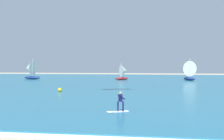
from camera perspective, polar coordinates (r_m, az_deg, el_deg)
The scene contains 7 objects.
ocean at distance 60.80m, azimuth 4.43°, elevation -2.56°, with size 160.00×90.00×0.10m, color #236B89.
shoreline_foam at distance 16.94m, azimuth -9.84°, elevation -12.79°, with size 106.54×2.30×0.01m, color white.
kitesurfer at distance 23.48m, azimuth 1.31°, elevation -7.08°, with size 1.96×1.51×1.67m.
sailboat_trailing at distance 69.96m, azimuth 2.36°, elevation -0.42°, with size 3.79×3.39×4.25m.
sailboat_center_horizon at distance 75.90m, azimuth -16.42°, elevation 0.03°, with size 4.62×3.95×5.33m.
sailboat_mid_right at distance 70.63m, azimuth 15.27°, elevation -0.06°, with size 4.22×4.72×5.30m.
marker_buoy at distance 40.84m, azimuth -10.60°, elevation -3.99°, with size 0.57×0.57×0.57m, color yellow.
Camera 1 is at (4.11, -11.37, 4.12)m, focal length 44.73 mm.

